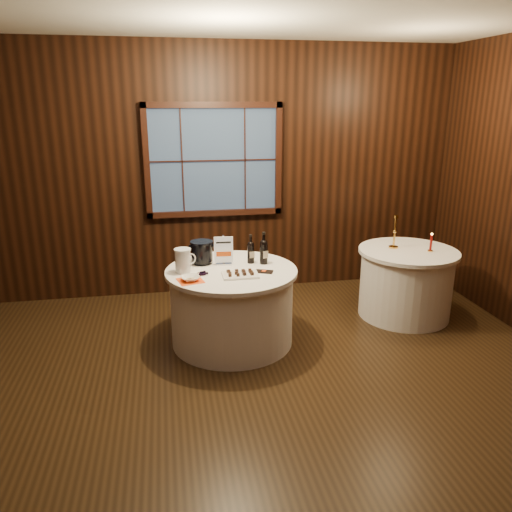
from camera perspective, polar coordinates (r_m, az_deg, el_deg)
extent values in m
plane|color=black|center=(4.28, -0.81, -15.70)|extent=(6.00, 6.00, 0.00)
cube|color=black|center=(6.12, -4.84, 9.48)|extent=(6.00, 0.02, 3.00)
cube|color=#33486C|center=(6.08, -4.85, 10.84)|extent=(1.50, 0.01, 1.20)
cylinder|color=white|center=(4.98, -2.76, -5.94)|extent=(1.20, 1.20, 0.73)
cylinder|color=white|center=(4.84, -2.83, -1.76)|extent=(1.28, 1.28, 0.04)
cylinder|color=white|center=(5.83, 16.70, -3.14)|extent=(1.00, 1.00, 0.73)
cylinder|color=white|center=(5.71, 17.03, 0.48)|extent=(1.08, 1.08, 0.04)
cube|color=silver|center=(4.98, -3.70, -0.89)|extent=(0.16, 0.10, 0.02)
cube|color=silver|center=(4.94, -3.73, 0.77)|extent=(0.02, 0.02, 0.29)
cube|color=silver|center=(4.93, -3.71, 0.73)|extent=(0.19, 0.02, 0.27)
cylinder|color=black|center=(5.00, -0.60, 0.24)|extent=(0.07, 0.07, 0.19)
sphere|color=black|center=(4.97, -0.61, 1.28)|extent=(0.07, 0.07, 0.07)
cylinder|color=black|center=(4.96, -0.61, 1.85)|extent=(0.03, 0.03, 0.08)
cylinder|color=black|center=(4.94, -0.61, 2.33)|extent=(0.03, 0.03, 0.02)
cube|color=beige|center=(4.96, -0.53, 0.12)|extent=(0.05, 0.01, 0.07)
cylinder|color=black|center=(4.97, 0.89, 0.28)|extent=(0.08, 0.08, 0.21)
sphere|color=black|center=(4.94, 0.89, 1.44)|extent=(0.08, 0.08, 0.08)
cylinder|color=black|center=(4.92, 0.89, 2.09)|extent=(0.03, 0.03, 0.09)
cylinder|color=black|center=(4.91, 0.90, 2.62)|extent=(0.03, 0.03, 0.02)
cube|color=beige|center=(4.93, 0.98, 0.14)|extent=(0.06, 0.02, 0.07)
cylinder|color=black|center=(5.03, -6.17, -0.69)|extent=(0.16, 0.16, 0.03)
cylinder|color=black|center=(5.00, -6.21, 0.46)|extent=(0.21, 0.21, 0.18)
cylinder|color=black|center=(4.97, -6.25, 1.57)|extent=(0.23, 0.23, 0.02)
cube|color=white|center=(4.65, -1.81, -2.18)|extent=(0.34, 0.23, 0.02)
cube|color=black|center=(4.75, 0.91, -1.79)|extent=(0.19, 0.14, 0.01)
cylinder|color=#332412|center=(4.69, -6.79, -2.02)|extent=(0.06, 0.02, 0.03)
cylinder|color=white|center=(4.78, -8.35, -0.58)|extent=(0.15, 0.15, 0.22)
cylinder|color=white|center=(4.74, -8.41, 0.73)|extent=(0.16, 0.16, 0.01)
torus|color=white|center=(4.78, -7.45, -0.41)|extent=(0.11, 0.05, 0.11)
cube|color=#F54D14|center=(4.57, -7.51, -2.81)|extent=(0.26, 0.26, 0.00)
imported|color=white|center=(4.56, -7.52, -2.54)|extent=(0.18, 0.18, 0.04)
cylinder|color=gold|center=(5.74, 15.43, 0.99)|extent=(0.10, 0.10, 0.02)
cylinder|color=gold|center=(5.69, 15.56, 2.63)|extent=(0.02, 0.02, 0.32)
cylinder|color=gold|center=(5.65, 15.71, 4.35)|extent=(0.05, 0.05, 0.03)
cylinder|color=gold|center=(5.72, 19.28, 0.56)|extent=(0.06, 0.06, 0.01)
cylinder|color=#9C110C|center=(5.70, 19.37, 1.43)|extent=(0.02, 0.02, 0.17)
sphere|color=#FFB23F|center=(5.67, 19.47, 2.38)|extent=(0.02, 0.02, 0.02)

